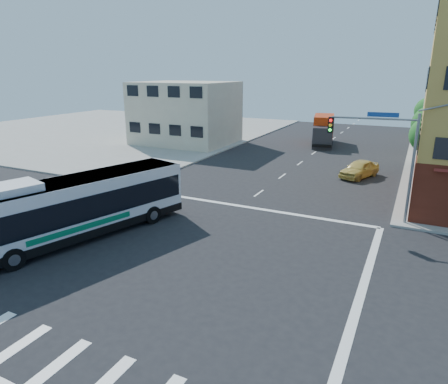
% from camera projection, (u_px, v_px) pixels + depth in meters
% --- Properties ---
extents(ground, '(120.00, 120.00, 0.00)m').
position_uv_depth(ground, '(168.00, 260.00, 20.71)').
color(ground, black).
rests_on(ground, ground).
extents(sidewalk_nw, '(50.00, 50.00, 0.15)m').
position_uv_depth(sidewalk_nw, '(108.00, 130.00, 65.45)').
color(sidewalk_nw, gray).
rests_on(sidewalk_nw, ground).
extents(building_west, '(12.06, 10.06, 8.00)m').
position_uv_depth(building_west, '(186.00, 113.00, 52.44)').
color(building_west, beige).
rests_on(building_west, ground).
extents(signal_mast_ne, '(7.91, 1.13, 8.07)m').
position_uv_depth(signal_mast_ne, '(384.00, 146.00, 24.57)').
color(signal_mast_ne, slate).
rests_on(signal_mast_ne, ground).
extents(street_tree_a, '(3.60, 3.60, 5.53)m').
position_uv_depth(street_tree_a, '(430.00, 133.00, 38.66)').
color(street_tree_a, '#352013').
rests_on(street_tree_a, ground).
extents(street_tree_b, '(3.80, 3.80, 5.79)m').
position_uv_depth(street_tree_b, '(430.00, 122.00, 45.48)').
color(street_tree_b, '#352013').
rests_on(street_tree_b, ground).
extents(street_tree_c, '(3.40, 3.40, 5.29)m').
position_uv_depth(street_tree_c, '(429.00, 117.00, 52.44)').
color(street_tree_c, '#352013').
rests_on(street_tree_c, ground).
extents(street_tree_d, '(4.00, 4.00, 6.03)m').
position_uv_depth(street_tree_d, '(430.00, 109.00, 59.19)').
color(street_tree_d, '#352013').
rests_on(street_tree_d, ground).
extents(transit_bus, '(6.50, 13.57, 3.94)m').
position_uv_depth(transit_bus, '(77.00, 206.00, 22.95)').
color(transit_bus, black).
rests_on(transit_bus, ground).
extents(box_truck, '(3.96, 8.60, 3.73)m').
position_uv_depth(box_truck, '(323.00, 131.00, 52.22)').
color(box_truck, '#27272C').
rests_on(box_truck, ground).
extents(parked_car, '(3.45, 5.01, 1.58)m').
position_uv_depth(parked_car, '(359.00, 169.00, 36.44)').
color(parked_car, '#D6BB55').
rests_on(parked_car, ground).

